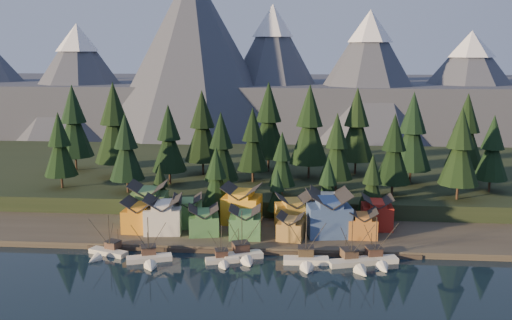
# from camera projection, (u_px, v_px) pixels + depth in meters

# --- Properties ---
(ground) EXTENTS (500.00, 500.00, 0.00)m
(ground) POSITION_uv_depth(u_px,v_px,m) (244.00, 279.00, 121.27)
(ground) COLOR black
(ground) RESTS_ON ground
(shore_strip) EXTENTS (400.00, 50.00, 1.50)m
(shore_strip) POSITION_uv_depth(u_px,v_px,m) (259.00, 220.00, 160.26)
(shore_strip) COLOR #39332A
(shore_strip) RESTS_ON ground
(hillside) EXTENTS (420.00, 100.00, 6.00)m
(hillside) POSITION_uv_depth(u_px,v_px,m) (270.00, 175.00, 208.76)
(hillside) COLOR black
(hillside) RESTS_ON ground
(dock) EXTENTS (80.00, 4.00, 1.00)m
(dock) POSITION_uv_depth(u_px,v_px,m) (251.00, 250.00, 137.32)
(dock) COLOR #3F352D
(dock) RESTS_ON ground
(mountain_ridge) EXTENTS (560.00, 190.00, 90.00)m
(mountain_ridge) POSITION_uv_depth(u_px,v_px,m) (276.00, 89.00, 325.65)
(mountain_ridge) COLOR #4F5466
(mountain_ridge) RESTS_ON ground
(boat_0) EXTENTS (10.26, 10.62, 10.60)m
(boat_0) POSITION_uv_depth(u_px,v_px,m) (105.00, 248.00, 134.39)
(boat_0) COLOR beige
(boat_0) RESTS_ON ground
(boat_1) EXTENTS (11.02, 11.42, 11.47)m
(boat_1) POSITION_uv_depth(u_px,v_px,m) (149.00, 254.00, 129.98)
(boat_1) COLOR silver
(boat_1) RESTS_ON ground
(boat_2) EXTENTS (8.28, 8.76, 9.81)m
(boat_2) POSITION_uv_depth(u_px,v_px,m) (223.00, 255.00, 129.53)
(boat_2) COLOR beige
(boat_2) RESTS_ON ground
(boat_3) EXTENTS (10.02, 10.71, 12.58)m
(boat_3) POSITION_uv_depth(u_px,v_px,m) (244.00, 249.00, 131.83)
(boat_3) COLOR white
(boat_3) RESTS_ON ground
(boat_4) EXTENTS (10.69, 11.58, 12.30)m
(boat_4) POSITION_uv_depth(u_px,v_px,m) (306.00, 255.00, 128.59)
(boat_4) COLOR white
(boat_4) RESTS_ON ground
(boat_5) EXTENTS (11.79, 12.28, 11.88)m
(boat_5) POSITION_uv_depth(u_px,v_px,m) (355.00, 258.00, 127.49)
(boat_5) COLOR beige
(boat_5) RESTS_ON ground
(boat_6) EXTENTS (10.38, 10.92, 11.84)m
(boat_6) POSITION_uv_depth(u_px,v_px,m) (378.00, 255.00, 129.08)
(boat_6) COLOR white
(boat_6) RESTS_ON ground
(house_front_0) EXTENTS (8.76, 8.30, 8.55)m
(house_front_0) POSITION_uv_depth(u_px,v_px,m) (141.00, 214.00, 147.77)
(house_front_0) COLOR orange
(house_front_0) RESTS_ON shore_strip
(house_front_1) EXTENTS (10.09, 9.76, 9.51)m
(house_front_1) POSITION_uv_depth(u_px,v_px,m) (163.00, 213.00, 146.73)
(house_front_1) COLOR silver
(house_front_1) RESTS_ON shore_strip
(house_front_2) EXTENTS (8.80, 8.84, 7.36)m
(house_front_2) POSITION_uv_depth(u_px,v_px,m) (204.00, 219.00, 145.43)
(house_front_2) COLOR #447C43
(house_front_2) RESTS_ON shore_strip
(house_front_3) EXTENTS (8.13, 7.78, 7.91)m
(house_front_3) POSITION_uv_depth(u_px,v_px,m) (245.00, 221.00, 142.68)
(house_front_3) COLOR #468146
(house_front_3) RESTS_ON shore_strip
(house_front_4) EXTENTS (7.24, 7.65, 6.40)m
(house_front_4) POSITION_uv_depth(u_px,v_px,m) (291.00, 226.00, 141.56)
(house_front_4) COLOR #A3793A
(house_front_4) RESTS_ON shore_strip
(house_front_5) EXTENTS (11.99, 11.17, 11.19)m
(house_front_5) POSITION_uv_depth(u_px,v_px,m) (329.00, 213.00, 144.33)
(house_front_5) COLOR #385285
(house_front_5) RESTS_ON shore_strip
(house_front_6) EXTENTS (7.17, 6.78, 7.15)m
(house_front_6) POSITION_uv_depth(u_px,v_px,m) (362.00, 223.00, 143.07)
(house_front_6) COLOR #AF6A2D
(house_front_6) RESTS_ON shore_strip
(house_back_0) EXTENTS (10.75, 10.39, 10.82)m
(house_back_0) POSITION_uv_depth(u_px,v_px,m) (149.00, 201.00, 156.17)
(house_back_0) COLOR #578648
(house_back_0) RESTS_ON shore_strip
(house_back_1) EXTENTS (8.75, 8.83, 8.50)m
(house_back_1) POSITION_uv_depth(u_px,v_px,m) (188.00, 210.00, 151.79)
(house_back_1) COLOR #548849
(house_back_1) RESTS_ON shore_strip
(house_back_2) EXTENTS (10.97, 10.27, 10.48)m
(house_back_2) POSITION_uv_depth(u_px,v_px,m) (242.00, 203.00, 154.81)
(house_back_2) COLOR gold
(house_back_2) RESTS_ON shore_strip
(house_back_3) EXTENTS (10.41, 9.66, 9.08)m
(house_back_3) POSITION_uv_depth(u_px,v_px,m) (293.00, 210.00, 150.27)
(house_back_3) COLOR gold
(house_back_3) RESTS_ON shore_strip
(house_back_4) EXTENTS (9.63, 9.26, 10.28)m
(house_back_4) POSITION_uv_depth(u_px,v_px,m) (328.00, 207.00, 151.28)
(house_back_4) COLOR beige
(house_back_4) RESTS_ON shore_strip
(house_back_5) EXTENTS (7.88, 7.97, 8.78)m
(house_back_5) POSITION_uv_depth(u_px,v_px,m) (377.00, 212.00, 149.80)
(house_back_5) COLOR maroon
(house_back_5) RESTS_ON shore_strip
(tree_hill_0) EXTENTS (10.10, 10.10, 23.52)m
(tree_hill_0) POSITION_uv_depth(u_px,v_px,m) (60.00, 147.00, 173.65)
(tree_hill_0) COLOR #332319
(tree_hill_0) RESTS_ON hillside
(tree_hill_1) EXTENTS (13.65, 13.65, 31.79)m
(tree_hill_1) POSITION_uv_depth(u_px,v_px,m) (115.00, 126.00, 187.46)
(tree_hill_1) COLOR #332319
(tree_hill_1) RESTS_ON hillside
(tree_hill_2) EXTENTS (10.30, 10.30, 24.00)m
(tree_hill_2) POSITION_uv_depth(u_px,v_px,m) (126.00, 149.00, 167.88)
(tree_hill_2) COLOR #332319
(tree_hill_2) RESTS_ON hillside
(tree_hill_3) EXTENTS (10.90, 10.90, 25.40)m
(tree_hill_3) POSITION_uv_depth(u_px,v_px,m) (169.00, 141.00, 178.66)
(tree_hill_3) COLOR #332319
(tree_hill_3) RESTS_ON hillside
(tree_hill_4) EXTENTS (12.39, 12.39, 28.87)m
(tree_hill_4) POSITION_uv_depth(u_px,v_px,m) (202.00, 129.00, 192.32)
(tree_hill_4) COLOR #332319
(tree_hill_4) RESTS_ON hillside
(tree_hill_5) EXTENTS (10.42, 10.42, 24.28)m
(tree_hill_5) POSITION_uv_depth(u_px,v_px,m) (221.00, 149.00, 167.52)
(tree_hill_5) COLOR #332319
(tree_hill_5) RESTS_ON hillside
(tree_hill_6) EXTENTS (10.33, 10.33, 24.06)m
(tree_hill_6) POSITION_uv_depth(u_px,v_px,m) (253.00, 142.00, 181.56)
(tree_hill_6) COLOR #332319
(tree_hill_6) RESTS_ON hillside
(tree_hill_7) EXTENTS (8.14, 8.14, 18.97)m
(tree_hill_7) POSITION_uv_depth(u_px,v_px,m) (282.00, 161.00, 164.64)
(tree_hill_7) COLOR #332319
(tree_hill_7) RESTS_ON hillside
(tree_hill_8) EXTENTS (13.36, 13.36, 31.12)m
(tree_hill_8) POSITION_uv_depth(u_px,v_px,m) (309.00, 127.00, 186.20)
(tree_hill_8) COLOR #332319
(tree_hill_8) RESTS_ON hillside
(tree_hill_9) EXTENTS (10.18, 10.18, 23.72)m
(tree_hill_9) POSITION_uv_depth(u_px,v_px,m) (337.00, 149.00, 169.68)
(tree_hill_9) COLOR #332319
(tree_hill_9) RESTS_ON hillside
(tree_hill_10) EXTENTS (12.72, 12.72, 29.63)m
(tree_hill_10) POSITION_uv_depth(u_px,v_px,m) (357.00, 127.00, 192.87)
(tree_hill_10) COLOR #332319
(tree_hill_10) RESTS_ON hillside
(tree_hill_11) EXTENTS (10.42, 10.42, 24.26)m
(tree_hill_11) POSITION_uv_depth(u_px,v_px,m) (394.00, 151.00, 163.42)
(tree_hill_11) COLOR #332319
(tree_hill_11) RESTS_ON hillside
(tree_hill_12) EXTENTS (12.58, 12.58, 29.31)m
(tree_hill_12) POSITION_uv_depth(u_px,v_px,m) (412.00, 134.00, 177.90)
(tree_hill_12) COLOR #332319
(tree_hill_12) RESTS_ON hillside
(tree_hill_13) EXTENTS (11.35, 11.35, 26.43)m
(tree_hill_13) POSITION_uv_depth(u_px,v_px,m) (460.00, 149.00, 159.76)
(tree_hill_13) COLOR #332319
(tree_hill_13) RESTS_ON hillside
(tree_hill_14) EXTENTS (12.28, 12.28, 28.61)m
(tree_hill_14) POSITION_uv_depth(u_px,v_px,m) (466.00, 133.00, 182.36)
(tree_hill_14) COLOR #332319
(tree_hill_14) RESTS_ON hillside
(tree_hill_15) EXTENTS (13.45, 13.45, 31.34)m
(tree_hill_15) POSITION_uv_depth(u_px,v_px,m) (269.00, 123.00, 197.11)
(tree_hill_15) COLOR #332319
(tree_hill_15) RESTS_ON hillside
(tree_hill_16) EXTENTS (12.98, 12.98, 30.24)m
(tree_hill_16) POSITION_uv_depth(u_px,v_px,m) (74.00, 124.00, 198.88)
(tree_hill_16) COLOR #332319
(tree_hill_16) RESTS_ON hillside
(tree_hill_17) EXTENTS (9.98, 9.98, 23.25)m
(tree_hill_17) POSITION_uv_depth(u_px,v_px,m) (492.00, 150.00, 168.90)
(tree_hill_17) COLOR #332319
(tree_hill_17) RESTS_ON hillside
(tree_shore_0) EXTENTS (6.48, 6.48, 15.09)m
(tree_shore_0) POSITION_uv_depth(u_px,v_px,m) (160.00, 187.00, 160.85)
(tree_shore_0) COLOR #332319
(tree_shore_0) RESTS_ON shore_strip
(tree_shore_1) EXTENTS (8.61, 8.61, 20.06)m
(tree_shore_1) POSITION_uv_depth(u_px,v_px,m) (216.00, 179.00, 159.02)
(tree_shore_1) COLOR #332319
(tree_shore_1) RESTS_ON shore_strip
(tree_shore_2) EXTENTS (6.05, 6.05, 14.10)m
(tree_shore_2) POSITION_uv_depth(u_px,v_px,m) (277.00, 192.00, 158.25)
(tree_shore_2) COLOR #332319
(tree_shore_2) RESTS_ON shore_strip
(tree_shore_3) EXTENTS (7.66, 7.66, 17.85)m
(tree_shore_3) POSITION_uv_depth(u_px,v_px,m) (328.00, 185.00, 156.71)
(tree_shore_3) COLOR #332319
(tree_shore_3) RESTS_ON shore_strip
(tree_shore_4) EXTENTS (8.05, 8.05, 18.76)m
(tree_shore_4) POSITION_uv_depth(u_px,v_px,m) (372.00, 184.00, 155.64)
(tree_shore_4) COLOR #332319
(tree_shore_4) RESTS_ON shore_strip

